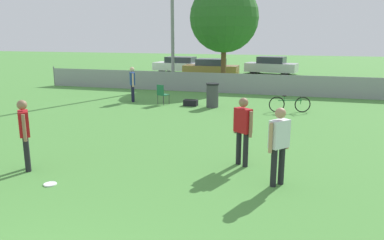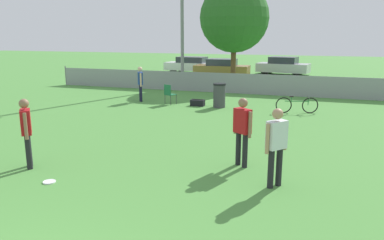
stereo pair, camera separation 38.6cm
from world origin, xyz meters
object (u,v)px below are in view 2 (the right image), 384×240
(player_defender_red, at_px, (242,127))
(parked_car_white, at_px, (192,65))
(frisbee_disc, at_px, (49,182))
(trash_bin, at_px, (219,95))
(gear_bag_sideline, at_px, (198,103))
(bicycle_sideline, at_px, (297,105))
(folding_chair_sideline, at_px, (169,93))
(parked_car_tan, at_px, (222,68))
(player_thrower_red, at_px, (26,128))
(player_receiver_white, at_px, (276,142))
(parked_car_silver, at_px, (283,66))
(tree_near_pole, at_px, (234,18))
(spectator_in_blue, at_px, (140,81))

(player_defender_red, relative_size, parked_car_white, 0.36)
(frisbee_disc, xyz_separation_m, trash_bin, (1.23, 9.66, 0.53))
(trash_bin, height_order, gear_bag_sideline, trash_bin)
(frisbee_disc, xyz_separation_m, bicycle_sideline, (4.58, 9.48, 0.33))
(folding_chair_sideline, bearing_deg, parked_car_tan, -64.36)
(player_thrower_red, relative_size, bicycle_sideline, 1.01)
(parked_car_tan, bearing_deg, folding_chair_sideline, -88.15)
(parked_car_tan, bearing_deg, player_receiver_white, -73.84)
(folding_chair_sideline, bearing_deg, parked_car_white, -52.51)
(player_defender_red, height_order, parked_car_silver, player_defender_red)
(player_thrower_red, bearing_deg, parked_car_white, 148.54)
(parked_car_tan, bearing_deg, frisbee_disc, -86.66)
(player_thrower_red, distance_m, gear_bag_sideline, 9.19)
(gear_bag_sideline, bearing_deg, player_thrower_red, -98.12)
(tree_near_pole, xyz_separation_m, gear_bag_sideline, (0.11, -7.51, -4.05))
(spectator_in_blue, bearing_deg, frisbee_disc, 163.99)
(player_defender_red, distance_m, parked_car_white, 23.62)
(frisbee_disc, xyz_separation_m, gear_bag_sideline, (0.21, 9.69, 0.13))
(folding_chair_sideline, bearing_deg, trash_bin, -156.19)
(trash_bin, height_order, parked_car_white, parked_car_white)
(player_thrower_red, bearing_deg, player_receiver_white, 56.28)
(folding_chair_sideline, distance_m, parked_car_tan, 12.31)
(tree_near_pole, relative_size, parked_car_tan, 1.51)
(player_thrower_red, distance_m, parked_car_white, 24.02)
(bicycle_sideline, bearing_deg, parked_car_silver, 82.75)
(spectator_in_blue, distance_m, frisbee_disc, 10.38)
(spectator_in_blue, bearing_deg, player_receiver_white, -170.60)
(player_thrower_red, height_order, player_defender_red, same)
(frisbee_disc, height_order, folding_chair_sideline, folding_chair_sideline)
(player_defender_red, distance_m, parked_car_tan, 20.26)
(tree_near_pole, bearing_deg, parked_car_tan, 112.77)
(folding_chair_sideline, bearing_deg, parked_car_silver, -80.71)
(bicycle_sideline, bearing_deg, gear_bag_sideline, 162.13)
(parked_car_tan, bearing_deg, spectator_in_blue, -95.96)
(spectator_in_blue, xyz_separation_m, bicycle_sideline, (7.37, -0.47, -0.62))
(player_thrower_red, bearing_deg, parked_car_silver, 130.63)
(trash_bin, distance_m, gear_bag_sideline, 1.10)
(player_defender_red, bearing_deg, gear_bag_sideline, 151.66)
(bicycle_sideline, relative_size, trash_bin, 1.57)
(frisbee_disc, height_order, trash_bin, trash_bin)
(trash_bin, xyz_separation_m, parked_car_white, (-6.38, 14.64, 0.12))
(player_defender_red, bearing_deg, player_thrower_red, -123.99)
(spectator_in_blue, relative_size, frisbee_disc, 5.99)
(gear_bag_sideline, bearing_deg, parked_car_tan, 99.66)
(trash_bin, bearing_deg, folding_chair_sideline, -178.45)
(frisbee_disc, height_order, parked_car_tan, parked_car_tan)
(player_receiver_white, height_order, parked_car_white, player_receiver_white)
(trash_bin, bearing_deg, frisbee_disc, -97.25)
(tree_near_pole, bearing_deg, folding_chair_sideline, -99.26)
(trash_bin, bearing_deg, gear_bag_sideline, 178.33)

